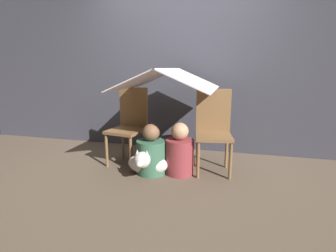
# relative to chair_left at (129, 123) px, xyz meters

# --- Properties ---
(ground_plane) EXTENTS (8.80, 8.80, 0.00)m
(ground_plane) POSITION_rel_chair_left_xyz_m (0.54, -0.24, -0.53)
(ground_plane) COLOR brown
(wall_back) EXTENTS (7.00, 0.05, 2.50)m
(wall_back) POSITION_rel_chair_left_xyz_m (0.54, 0.79, 0.72)
(wall_back) COLOR #3D3D47
(wall_back) RESTS_ON ground_plane
(chair_left) EXTENTS (0.48, 0.48, 0.99)m
(chair_left) POSITION_rel_chair_left_xyz_m (0.00, 0.00, 0.00)
(chair_left) COLOR brown
(chair_left) RESTS_ON ground_plane
(chair_right) EXTENTS (0.48, 0.48, 0.99)m
(chair_right) POSITION_rel_chair_left_xyz_m (1.08, 0.00, 0.00)
(chair_right) COLOR brown
(chair_right) RESTS_ON ground_plane
(sheet_canopy) EXTENTS (1.11, 1.15, 0.25)m
(sheet_canopy) POSITION_rel_chair_left_xyz_m (0.54, -0.08, 0.57)
(sheet_canopy) COLOR silver
(person_front) EXTENTS (0.35, 0.35, 0.60)m
(person_front) POSITION_rel_chair_left_xyz_m (0.39, -0.28, -0.29)
(person_front) COLOR #38664C
(person_front) RESTS_ON ground_plane
(person_second) EXTENTS (0.34, 0.34, 0.62)m
(person_second) POSITION_rel_chair_left_xyz_m (0.71, -0.21, -0.28)
(person_second) COLOR maroon
(person_second) RESTS_ON ground_plane
(dog) EXTENTS (0.48, 0.42, 0.36)m
(dog) POSITION_rel_chair_left_xyz_m (0.36, -0.37, -0.38)
(dog) COLOR silver
(dog) RESTS_ON ground_plane
(floor_cushion) EXTENTS (0.44, 0.36, 0.10)m
(floor_cushion) POSITION_rel_chair_left_xyz_m (0.43, -0.07, -0.48)
(floor_cushion) COLOR #E5CC66
(floor_cushion) RESTS_ON ground_plane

